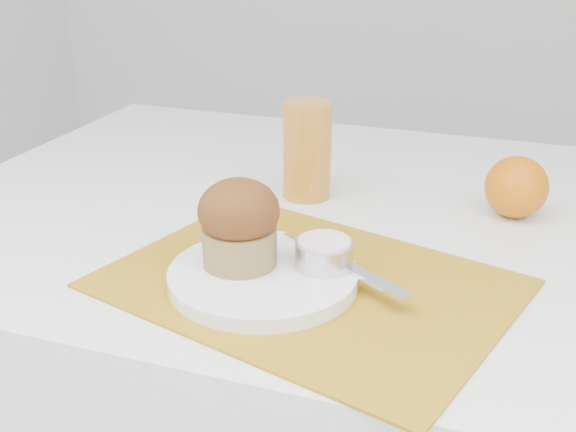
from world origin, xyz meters
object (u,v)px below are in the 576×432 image
(plate, at_px, (263,277))
(juice_glass, at_px, (307,150))
(muffin, at_px, (239,223))
(orange, at_px, (516,187))

(plate, distance_m, juice_glass, 0.27)
(juice_glass, distance_m, muffin, 0.26)
(orange, bearing_deg, plate, -129.65)
(plate, bearing_deg, juice_glass, 98.20)
(orange, relative_size, muffin, 0.85)
(orange, height_order, juice_glass, juice_glass)
(orange, bearing_deg, juice_glass, -175.28)
(plate, bearing_deg, muffin, 166.57)
(plate, height_order, muffin, muffin)
(muffin, bearing_deg, juice_glass, 92.10)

